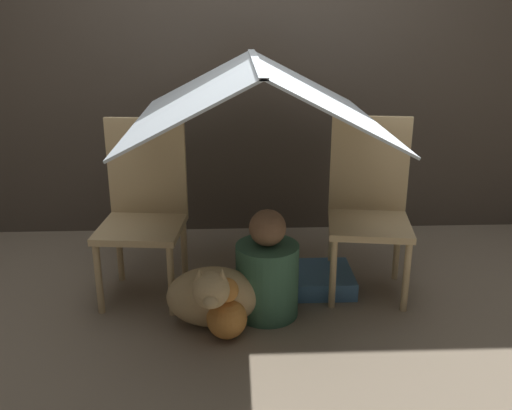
% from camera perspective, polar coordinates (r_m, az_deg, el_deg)
% --- Properties ---
extents(ground_plane, '(8.80, 8.80, 0.00)m').
position_cam_1_polar(ground_plane, '(3.16, 0.06, -9.59)').
color(ground_plane, gray).
extents(wall_back, '(7.00, 0.05, 2.50)m').
position_cam_1_polar(wall_back, '(3.88, -0.64, 15.21)').
color(wall_back, '#4C4238').
rests_on(wall_back, ground_plane).
extents(chair_left, '(0.48, 0.48, 0.96)m').
position_cam_1_polar(chair_left, '(3.15, -11.13, 0.00)').
color(chair_left, '#D1B27F').
rests_on(chair_left, ground_plane).
extents(chair_right, '(0.49, 0.49, 0.96)m').
position_cam_1_polar(chair_right, '(3.20, 11.23, 0.30)').
color(chair_right, '#D1B27F').
rests_on(chair_right, ground_plane).
extents(sheet_canopy, '(1.23, 1.44, 0.32)m').
position_cam_1_polar(sheet_canopy, '(2.88, -0.00, 11.19)').
color(sheet_canopy, silver).
extents(person_front, '(0.32, 0.32, 0.58)m').
position_cam_1_polar(person_front, '(2.94, 1.13, -6.79)').
color(person_front, '#38664C').
rests_on(person_front, ground_plane).
extents(dog, '(0.46, 0.41, 0.40)m').
position_cam_1_polar(dog, '(2.85, -4.36, -9.04)').
color(dog, tan).
rests_on(dog, ground_plane).
extents(floor_cushion, '(0.46, 0.37, 0.10)m').
position_cam_1_polar(floor_cushion, '(3.30, 5.57, -7.41)').
color(floor_cushion, '#4C7FB2').
rests_on(floor_cushion, ground_plane).
extents(plush_toy, '(0.20, 0.20, 0.31)m').
position_cam_1_polar(plush_toy, '(2.80, -2.95, -10.78)').
color(plush_toy, '#D88C3F').
rests_on(plush_toy, ground_plane).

